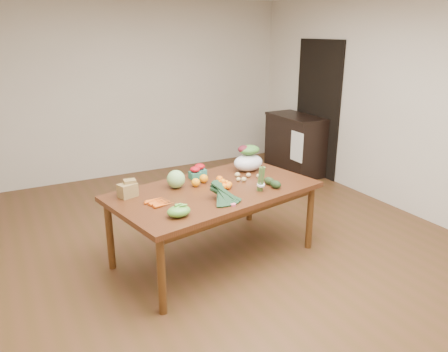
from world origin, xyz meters
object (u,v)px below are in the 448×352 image
paper_bag (128,189)px  salad_bag (248,159)px  cabbage (176,179)px  dining_table (214,224)px  mandarin_cluster (223,183)px  kale_bunch (226,194)px  asparagus_bundle (261,179)px  cabinet (295,144)px

paper_bag → salad_bag: salad_bag is taller
paper_bag → cabbage: (0.49, 0.01, 0.01)m
cabbage → salad_bag: 0.92m
dining_table → mandarin_cluster: mandarin_cluster is taller
mandarin_cluster → salad_bag: (0.51, 0.37, 0.08)m
mandarin_cluster → kale_bunch: 0.37m
mandarin_cluster → kale_bunch: (-0.15, -0.34, 0.03)m
paper_bag → cabbage: size_ratio=1.22×
dining_table → asparagus_bundle: size_ratio=7.94×
dining_table → cabinet: 3.11m
asparagus_bundle → mandarin_cluster: bearing=128.0°
cabinet → asparagus_bundle: size_ratio=4.08×
cabinet → mandarin_cluster: size_ratio=5.67×
cabbage → salad_bag: salad_bag is taller
paper_bag → mandarin_cluster: bearing=-13.7°
cabbage → salad_bag: size_ratio=0.54×
cabinet → kale_bunch: cabinet is taller
paper_bag → asparagus_bundle: asparagus_bundle is taller
mandarin_cluster → asparagus_bundle: 0.38m
dining_table → paper_bag: paper_bag is taller
dining_table → cabinet: size_ratio=1.95×
kale_bunch → asparagus_bundle: bearing=1.4°
mandarin_cluster → asparagus_bundle: size_ratio=0.72×
kale_bunch → salad_bag: (0.66, 0.71, 0.05)m
paper_bag → cabinet: bearing=28.0°
paper_bag → kale_bunch: kale_bunch is taller
cabinet → mandarin_cluster: 3.07m
cabinet → paper_bag: (-3.25, -1.73, 0.36)m
cabinet → paper_bag: cabinet is taller
salad_bag → mandarin_cluster: bearing=-144.3°
cabbage → mandarin_cluster: (0.40, -0.23, -0.04)m
kale_bunch → salad_bag: size_ratio=1.19×
dining_table → salad_bag: size_ratio=5.93×
kale_bunch → salad_bag: bearing=35.8°
asparagus_bundle → salad_bag: 0.66m
cabbage → kale_bunch: size_ratio=0.45×
salad_bag → asparagus_bundle: bearing=-110.5°
mandarin_cluster → paper_bag: bearing=166.3°
cabinet → cabbage: bearing=-148.1°
kale_bunch → asparagus_bundle: (0.43, 0.10, 0.05)m
cabbage → kale_bunch: 0.62m
kale_bunch → paper_bag: bearing=131.8°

